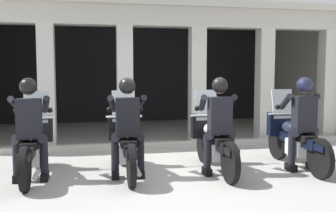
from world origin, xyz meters
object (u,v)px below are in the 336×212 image
police_officer_far_left (29,120)px  police_officer_center_left (127,119)px  motorcycle_center_right (214,141)px  police_officer_center_right (219,117)px  police_officer_far_right (303,115)px  motorcycle_far_left (33,145)px  motorcycle_center_left (126,143)px  motorcycle_far_right (294,138)px

police_officer_far_left → police_officer_center_left: 1.48m
motorcycle_center_right → police_officer_center_right: bearing=-85.1°
police_officer_far_left → police_officer_far_right: 4.43m
motorcycle_center_right → police_officer_far_right: size_ratio=1.29×
police_officer_far_left → police_officer_center_right: (2.95, -0.19, 0.00)m
motorcycle_far_left → police_officer_far_right: police_officer_far_right is taller
motorcycle_center_left → police_officer_center_right: police_officer_center_right is taller
police_officer_center_left → motorcycle_far_right: size_ratio=0.78×
motorcycle_center_right → police_officer_far_right: 1.57m
motorcycle_far_right → motorcycle_center_left: bearing=-179.1°
motorcycle_center_left → police_officer_far_right: 3.01m
police_officer_center_left → motorcycle_center_right: police_officer_center_left is taller
motorcycle_far_left → motorcycle_center_right: bearing=6.6°
police_officer_center_right → police_officer_far_right: bearing=4.4°
police_officer_center_left → police_officer_center_right: (1.47, -0.09, 0.00)m
police_officer_center_left → police_officer_far_right: (2.95, -0.11, 0.00)m
police_officer_center_left → motorcycle_far_left: bearing=177.9°
motorcycle_center_left → motorcycle_far_left: bearing=-171.4°
motorcycle_far_left → motorcycle_far_right: same height
motorcycle_center_left → police_officer_far_left: bearing=-160.4°
motorcycle_center_left → motorcycle_center_right: same height
motorcycle_center_right → police_officer_far_left: bearing=-172.9°
motorcycle_center_left → police_officer_center_right: bearing=-1.8°
police_officer_center_left → motorcycle_far_right: (2.95, 0.17, -0.44)m
police_officer_center_left → police_officer_center_right: 1.48m
police_officer_center_left → police_officer_far_right: size_ratio=1.00×
motorcycle_far_left → police_officer_far_right: size_ratio=1.29×
police_officer_center_right → motorcycle_far_right: size_ratio=0.78×
motorcycle_center_right → motorcycle_far_right: 1.47m
motorcycle_far_left → police_officer_center_left: 1.58m
police_officer_center_left → motorcycle_center_right: 1.55m
motorcycle_center_left → police_officer_center_left: (-0.00, -0.28, 0.44)m
motorcycle_center_left → police_officer_center_left: bearing=-77.9°
motorcycle_center_left → police_officer_far_right: police_officer_far_right is taller
police_officer_center_left → motorcycle_far_right: police_officer_center_left is taller
police_officer_far_left → motorcycle_center_left: size_ratio=0.78×
motorcycle_center_left → motorcycle_center_right: size_ratio=1.00×
motorcycle_far_left → motorcycle_center_left: same height
police_officer_far_left → motorcycle_center_right: police_officer_far_left is taller
motorcycle_far_right → police_officer_far_right: bearing=-87.3°
police_officer_center_left → police_officer_center_right: bearing=9.0°
police_officer_center_right → motorcycle_far_right: (1.48, 0.26, -0.44)m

